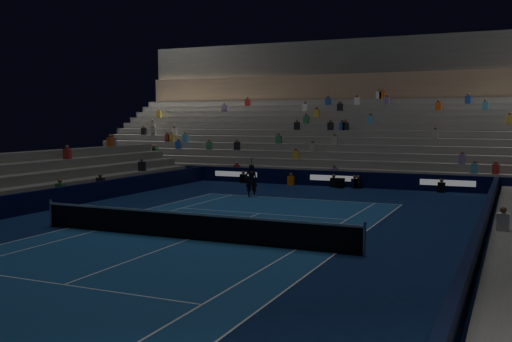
{
  "coord_description": "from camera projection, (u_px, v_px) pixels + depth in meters",
  "views": [
    {
      "loc": [
        10.69,
        -18.14,
        4.31
      ],
      "look_at": [
        0.0,
        6.0,
        2.0
      ],
      "focal_mm": 41.38,
      "sensor_mm": 36.0,
      "label": 1
    }
  ],
  "objects": [
    {
      "name": "ground",
      "position": [
        189.0,
        240.0,
        21.21
      ],
      "size": [
        90.0,
        90.0,
        0.0
      ],
      "primitive_type": "plane",
      "color": "#0B1C45",
      "rests_on": "ground"
    },
    {
      "name": "sponsor_barrier_east",
      "position": [
        476.0,
        250.0,
        17.25
      ],
      "size": [
        0.25,
        37.0,
        1.0
      ],
      "primitive_type": "cube",
      "color": "black",
      "rests_on": "ground"
    },
    {
      "name": "tennis_player",
      "position": [
        251.0,
        181.0,
        32.8
      ],
      "size": [
        0.77,
        0.62,
        1.84
      ],
      "primitive_type": "imported",
      "rotation": [
        0.0,
        0.0,
        3.44
      ],
      "color": "black",
      "rests_on": "ground"
    },
    {
      "name": "court_surface",
      "position": [
        189.0,
        239.0,
        21.21
      ],
      "size": [
        10.97,
        23.77,
        0.01
      ],
      "primitive_type": "cube",
      "color": "navy",
      "rests_on": "ground"
    },
    {
      "name": "broadcast_camera",
      "position": [
        341.0,
        183.0,
        37.2
      ],
      "size": [
        0.54,
        0.95,
        0.61
      ],
      "color": "black",
      "rests_on": "ground"
    },
    {
      "name": "grandstand_main",
      "position": [
        369.0,
        131.0,
        46.33
      ],
      "size": [
        44.0,
        15.2,
        11.2
      ],
      "color": "slate",
      "rests_on": "ground"
    },
    {
      "name": "sponsor_barrier_far",
      "position": [
        334.0,
        179.0,
        38.01
      ],
      "size": [
        44.0,
        0.25,
        1.0
      ],
      "primitive_type": "cube",
      "color": "black",
      "rests_on": "ground"
    },
    {
      "name": "tennis_net",
      "position": [
        188.0,
        226.0,
        21.16
      ],
      "size": [
        12.9,
        0.1,
        1.1
      ],
      "color": "#B2B2B7",
      "rests_on": "ground"
    }
  ]
}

